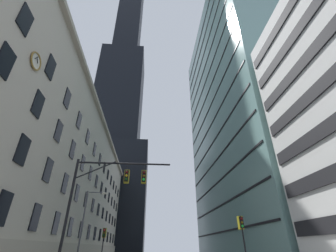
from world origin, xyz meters
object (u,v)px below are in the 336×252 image
at_px(traffic_light_near_right, 241,226).
at_px(traffic_light_far_left, 104,235).
at_px(street_lamppost, 86,218).
at_px(traffic_signal_mast, 111,188).

xyz_separation_m(traffic_light_near_right, traffic_light_far_left, (-13.01, 10.01, -0.25)).
bearing_deg(traffic_light_near_right, traffic_light_far_left, 142.42).
bearing_deg(traffic_light_far_left, traffic_light_near_right, -37.58).
bearing_deg(street_lamppost, traffic_signal_mast, -68.34).
distance_m(traffic_signal_mast, traffic_light_far_left, 12.50).
distance_m(traffic_light_near_right, traffic_light_far_left, 16.42).
bearing_deg(traffic_light_near_right, traffic_signal_mast, -169.56).
relative_size(traffic_signal_mast, traffic_light_far_left, 2.17).
distance_m(traffic_signal_mast, traffic_light_near_right, 11.33).
height_order(traffic_signal_mast, street_lamppost, traffic_signal_mast).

